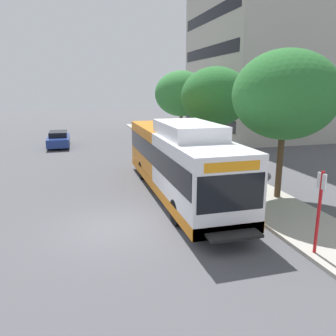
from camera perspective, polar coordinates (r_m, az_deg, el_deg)
ground_plane at (r=20.47m, az=-11.79°, el=-1.19°), size 120.00×120.00×0.00m
sidewalk_curb at (r=20.18m, az=8.83°, el=-1.07°), size 3.00×56.00×0.14m
transit_bus at (r=16.06m, az=1.78°, el=1.28°), size 2.58×12.25×3.65m
bus_stop_sign_pole at (r=11.11m, az=24.28°, el=-5.95°), size 0.10×0.36×2.60m
street_tree_near_stop at (r=15.81m, az=19.27°, el=11.59°), size 4.59×4.59×6.60m
street_tree_mid_block at (r=22.87m, az=8.04°, el=11.89°), size 4.54×4.54×6.29m
street_tree_far_block at (r=30.03m, az=2.27°, el=12.49°), size 4.61×4.61×6.36m
parked_car_far_lane at (r=31.03m, az=-18.08°, el=4.69°), size 1.80×4.50×1.33m
apartment_tower_backdrop at (r=38.76m, az=16.25°, el=25.64°), size 11.97×14.41×27.02m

